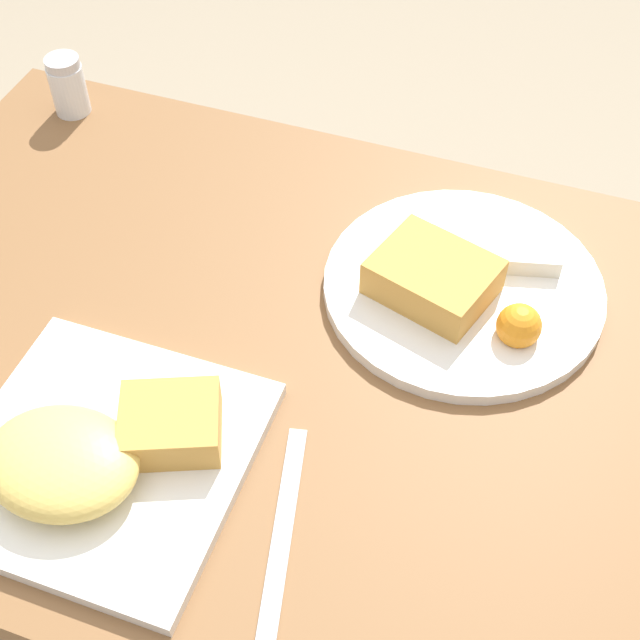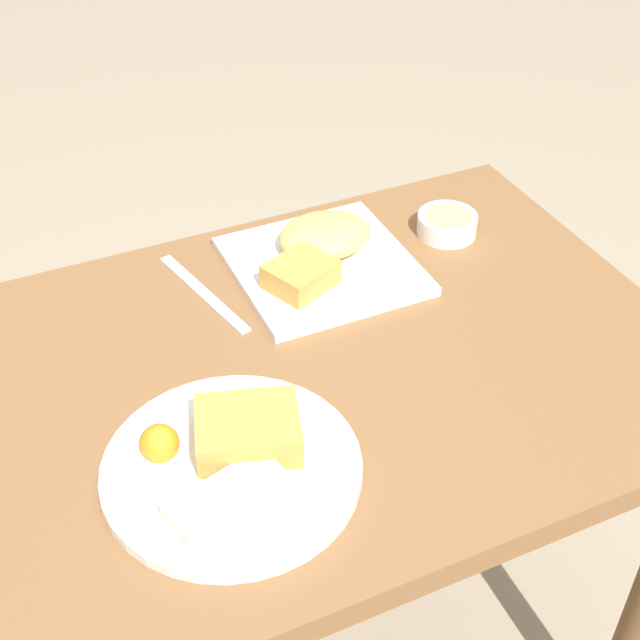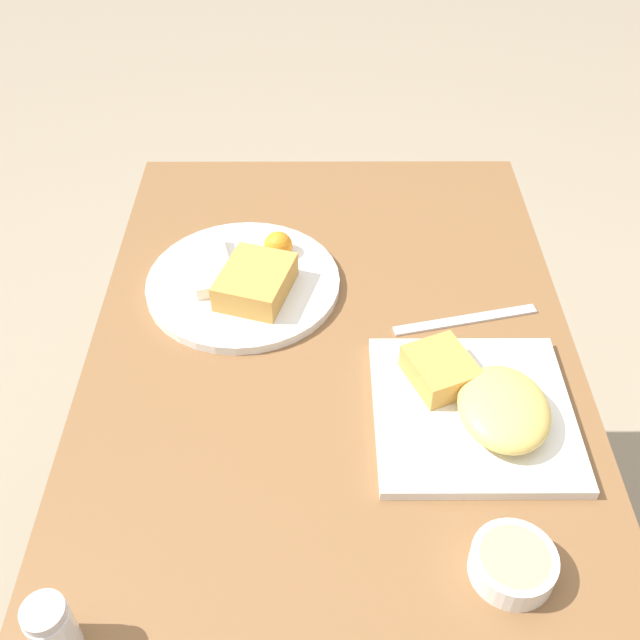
% 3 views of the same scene
% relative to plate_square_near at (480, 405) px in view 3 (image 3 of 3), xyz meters
% --- Properties ---
extents(ground_plane, '(8.00, 8.00, 0.00)m').
position_rel_plate_square_near_xyz_m(ground_plane, '(0.11, 0.18, -0.80)').
color(ground_plane, gray).
extents(dining_table, '(0.98, 0.67, 0.78)m').
position_rel_plate_square_near_xyz_m(dining_table, '(0.11, 0.18, -0.13)').
color(dining_table, brown).
rests_on(dining_table, ground_plane).
extents(plate_square_near, '(0.25, 0.25, 0.06)m').
position_rel_plate_square_near_xyz_m(plate_square_near, '(0.00, 0.00, 0.00)').
color(plate_square_near, white).
rests_on(plate_square_near, dining_table).
extents(plate_oval_far, '(0.29, 0.29, 0.05)m').
position_rel_plate_square_near_xyz_m(plate_oval_far, '(0.25, 0.31, -0.01)').
color(plate_oval_far, white).
rests_on(plate_oval_far, dining_table).
extents(sauce_ramekin, '(0.09, 0.09, 0.03)m').
position_rel_plate_square_near_xyz_m(sauce_ramekin, '(-0.21, -0.00, -0.00)').
color(sauce_ramekin, white).
rests_on(sauce_ramekin, dining_table).
extents(salt_shaker, '(0.04, 0.04, 0.07)m').
position_rel_plate_square_near_xyz_m(salt_shaker, '(-0.28, 0.45, 0.01)').
color(salt_shaker, white).
rests_on(salt_shaker, dining_table).
extents(butter_knife, '(0.06, 0.21, 0.00)m').
position_rel_plate_square_near_xyz_m(butter_knife, '(0.17, -0.01, -0.02)').
color(butter_knife, silver).
rests_on(butter_knife, dining_table).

